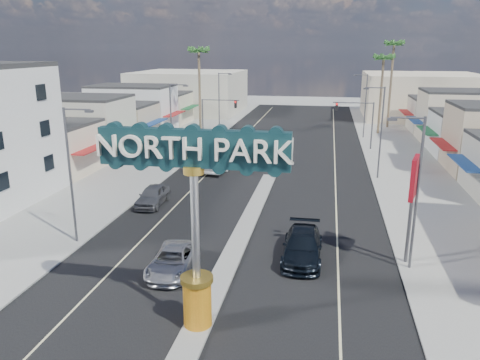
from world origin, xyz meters
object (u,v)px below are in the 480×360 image
at_px(palm_right_mid, 384,61).
at_px(streetlight_l_far, 220,100).
at_px(city_bus, 224,150).
at_px(traffic_signal_left, 216,112).
at_px(suv_right, 302,246).
at_px(car_parked_left, 153,196).
at_px(gateway_sign, 195,207).
at_px(streetlight_r_near, 415,187).
at_px(streetlight_r_far, 364,103).
at_px(suv_left, 173,260).
at_px(palm_left_far, 199,55).
at_px(palm_right_far, 394,49).
at_px(traffic_signal_right, 358,116).
at_px(streetlight_l_near, 72,169).
at_px(bank_pylon_sign, 413,184).
at_px(streetlight_l_mid, 173,122).
at_px(streetlight_r_mid, 380,128).

bearing_deg(palm_right_mid, streetlight_l_far, -170.31).
bearing_deg(city_bus, traffic_signal_left, 113.45).
xyz_separation_m(streetlight_l_far, suv_right, (14.76, -41.74, -4.23)).
distance_m(streetlight_l_far, car_parked_left, 34.01).
height_order(gateway_sign, palm_right_mid, palm_right_mid).
xyz_separation_m(traffic_signal_left, streetlight_r_near, (19.62, -33.99, 0.79)).
xyz_separation_m(traffic_signal_left, streetlight_r_far, (19.62, 8.01, 0.79)).
relative_size(suv_left, car_parked_left, 1.08).
distance_m(palm_left_far, palm_right_far, 30.48).
bearing_deg(traffic_signal_right, car_parked_left, -124.41).
bearing_deg(palm_left_far, streetlight_l_far, 37.92).
relative_size(streetlight_r_near, streetlight_r_far, 1.00).
relative_size(traffic_signal_left, streetlight_l_far, 0.67).
bearing_deg(streetlight_l_near, bank_pylon_sign, 2.22).
bearing_deg(streetlight_l_near, gateway_sign, -37.55).
distance_m(car_parked_left, city_bus, 14.98).
bearing_deg(traffic_signal_right, palm_right_mid, 72.37).
height_order(streetlight_r_far, car_parked_left, streetlight_r_far).
xyz_separation_m(streetlight_l_near, streetlight_l_mid, (0.00, 20.00, 0.00)).
relative_size(streetlight_r_near, suv_right, 1.55).
bearing_deg(traffic_signal_left, traffic_signal_right, 0.00).
bearing_deg(traffic_signal_right, streetlight_r_mid, -84.90).
height_order(gateway_sign, palm_left_far, palm_left_far).
relative_size(streetlight_l_far, bank_pylon_sign, 1.39).
bearing_deg(palm_right_far, traffic_signal_right, -107.90).
bearing_deg(palm_right_mid, car_parked_left, -119.59).
height_order(car_parked_left, bank_pylon_sign, bank_pylon_sign).
height_order(streetlight_l_mid, palm_right_mid, palm_right_mid).
relative_size(gateway_sign, streetlight_l_far, 1.02).
distance_m(traffic_signal_right, streetlight_r_mid, 14.07).
bearing_deg(streetlight_l_far, gateway_sign, -78.22).
bearing_deg(palm_right_mid, streetlight_r_near, -93.19).
xyz_separation_m(streetlight_r_far, palm_left_far, (-23.43, -2.00, 6.43)).
distance_m(suv_right, city_bus, 24.85).
relative_size(traffic_signal_right, palm_left_far, 0.46).
distance_m(streetlight_l_mid, palm_left_far, 21.16).
distance_m(streetlight_l_near, city_bus, 23.77).
height_order(traffic_signal_right, streetlight_r_near, streetlight_r_near).
distance_m(streetlight_l_mid, suv_right, 25.00).
distance_m(streetlight_r_mid, palm_right_far, 33.14).
height_order(streetlight_r_mid, palm_right_mid, palm_right_mid).
relative_size(gateway_sign, streetlight_r_mid, 1.02).
relative_size(streetlight_l_near, streetlight_l_far, 1.00).
bearing_deg(bank_pylon_sign, city_bus, 140.68).
bearing_deg(palm_left_far, bank_pylon_sign, -59.06).
height_order(streetlight_l_far, suv_right, streetlight_l_far).
height_order(streetlight_l_far, bank_pylon_sign, streetlight_l_far).
relative_size(palm_right_far, suv_left, 2.77).
relative_size(palm_right_mid, bank_pylon_sign, 1.87).
xyz_separation_m(streetlight_l_near, city_bus, (4.81, 23.02, -3.46)).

